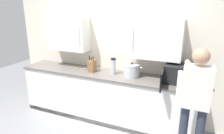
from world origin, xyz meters
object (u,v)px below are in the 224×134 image
stock_pot (132,70)px  person_figure (195,100)px  knife_block (92,66)px  wooden_spoon (81,69)px  thermos_flask (113,66)px  microwave_oven (180,74)px

stock_pot → person_figure: (1.04, -0.68, -0.05)m
knife_block → wooden_spoon: bearing=169.1°
thermos_flask → knife_block: 0.42m
microwave_oven → stock_pot: (-0.79, -0.03, -0.03)m
microwave_oven → thermos_flask: size_ratio=2.48×
microwave_oven → wooden_spoon: bearing=179.8°
wooden_spoon → thermos_flask: 0.70m
thermos_flask → person_figure: 1.56m
wooden_spoon → person_figure: person_figure is taller
wooden_spoon → thermos_flask: size_ratio=0.79×
wooden_spoon → person_figure: 2.20m
wooden_spoon → knife_block: bearing=-10.9°
person_figure → knife_block: bearing=160.1°
wooden_spoon → knife_block: knife_block is taller
microwave_oven → knife_block: bearing=-178.3°
stock_pot → knife_block: size_ratio=1.18×
person_figure → microwave_oven: bearing=109.6°
wooden_spoon → knife_block: 0.30m
person_figure → wooden_spoon: bearing=161.2°
microwave_oven → knife_block: (-1.56, -0.05, -0.03)m
person_figure → thermos_flask: bearing=153.6°
knife_block → thermos_flask: bearing=4.9°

